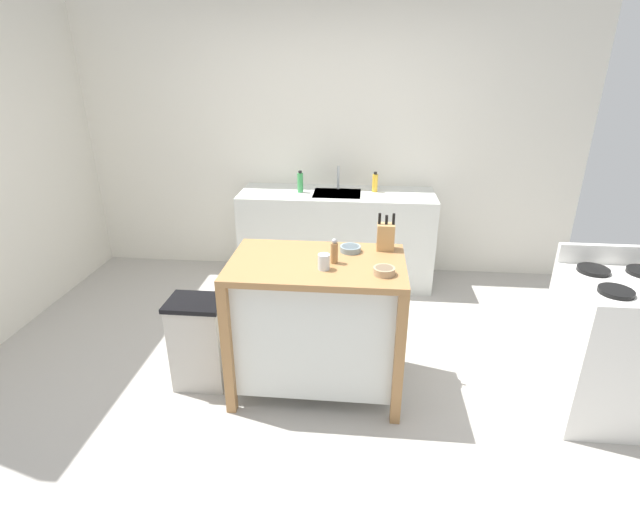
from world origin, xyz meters
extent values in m
plane|color=#ADA8A0|center=(0.00, 0.00, 0.00)|extent=(5.88, 5.88, 0.00)
cube|color=silver|center=(0.00, 2.04, 1.30)|extent=(4.88, 0.10, 2.60)
cube|color=#9E7042|center=(0.11, 0.00, 0.90)|extent=(1.08, 0.67, 0.04)
cube|color=silver|center=(0.11, 0.00, 0.49)|extent=(0.98, 0.57, 0.78)
cube|color=#9E7042|center=(-0.40, -0.31, 0.44)|extent=(0.06, 0.06, 0.88)
cube|color=#9E7042|center=(0.62, -0.31, 0.44)|extent=(0.06, 0.06, 0.88)
cube|color=#9E7042|center=(-0.40, 0.31, 0.44)|extent=(0.06, 0.06, 0.88)
cube|color=#9E7042|center=(0.62, 0.31, 0.44)|extent=(0.06, 0.06, 0.88)
cube|color=tan|center=(0.53, 0.24, 1.00)|extent=(0.11, 0.09, 0.17)
cylinder|color=black|center=(0.49, 0.24, 1.12)|extent=(0.02, 0.02, 0.07)
cylinder|color=black|center=(0.53, 0.24, 1.12)|extent=(0.02, 0.02, 0.06)
cylinder|color=black|center=(0.57, 0.24, 1.12)|extent=(0.02, 0.02, 0.07)
cylinder|color=tan|center=(0.51, -0.15, 0.94)|extent=(0.12, 0.12, 0.04)
cylinder|color=brown|center=(0.51, -0.15, 0.95)|extent=(0.10, 0.10, 0.01)
cylinder|color=gray|center=(0.31, 0.17, 0.93)|extent=(0.13, 0.13, 0.04)
cylinder|color=#49555B|center=(0.31, 0.17, 0.95)|extent=(0.11, 0.11, 0.01)
cylinder|color=silver|center=(0.16, -0.11, 0.96)|extent=(0.07, 0.07, 0.09)
cylinder|color=#9E7042|center=(0.22, -0.01, 0.98)|extent=(0.04, 0.04, 0.13)
sphere|color=#99999E|center=(0.22, -0.01, 1.05)|extent=(0.03, 0.03, 0.03)
cube|color=#B7B2A8|center=(-0.67, -0.05, 0.30)|extent=(0.34, 0.26, 0.60)
cube|color=black|center=(-0.67, -0.05, 0.61)|extent=(0.36, 0.28, 0.03)
cube|color=silver|center=(0.13, 1.69, 0.44)|extent=(1.83, 0.60, 0.89)
cube|color=silver|center=(0.13, 1.67, 0.87)|extent=(0.44, 0.36, 0.03)
cylinder|color=#B7BCC1|center=(0.13, 1.83, 1.00)|extent=(0.02, 0.02, 0.22)
cylinder|color=yellow|center=(0.48, 1.76, 0.97)|extent=(0.05, 0.05, 0.16)
cylinder|color=black|center=(0.48, 1.76, 1.06)|extent=(0.03, 0.03, 0.02)
cylinder|color=green|center=(-0.22, 1.67, 0.98)|extent=(0.05, 0.05, 0.18)
cylinder|color=black|center=(-0.22, 1.67, 1.08)|extent=(0.03, 0.03, 0.02)
cube|color=white|center=(1.89, -0.08, 0.44)|extent=(0.60, 0.60, 0.89)
cube|color=white|center=(1.89, 0.20, 0.95)|extent=(0.60, 0.04, 0.12)
cylinder|color=black|center=(1.75, -0.22, 0.90)|extent=(0.18, 0.18, 0.02)
cylinder|color=black|center=(1.75, 0.06, 0.90)|extent=(0.18, 0.18, 0.02)
camera|label=1|loc=(0.38, -2.62, 2.06)|focal=26.53mm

